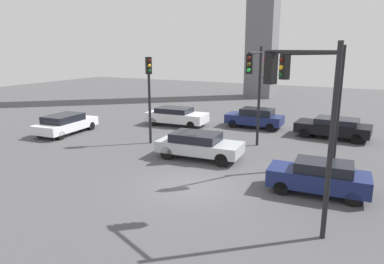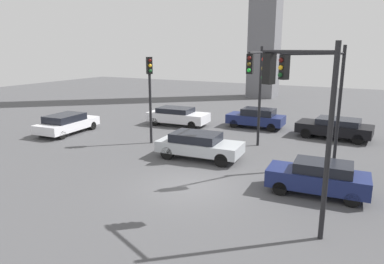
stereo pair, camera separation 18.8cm
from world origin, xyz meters
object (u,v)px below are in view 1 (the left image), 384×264
object	(u,v)px
car_6	(199,145)
car_3	(333,127)
traffic_light_3	(149,84)
traffic_light_1	(315,85)
car_0	(176,116)
traffic_light_2	(255,79)
car_7	(255,118)
traffic_light_0	(301,102)
car_5	(65,123)
car_4	(319,177)

from	to	relation	value
car_6	car_3	bearing A→B (deg)	49.28
traffic_light_3	car_6	world-z (taller)	traffic_light_3
traffic_light_1	car_0	xyz separation A→B (m)	(-10.82, 6.37, -3.43)
traffic_light_2	traffic_light_3	bearing A→B (deg)	-83.04
car_0	car_7	distance (m)	5.94
traffic_light_0	car_3	world-z (taller)	traffic_light_0
car_5	car_3	bearing A→B (deg)	-71.14
car_4	car_5	xyz separation A→B (m)	(-17.09, 2.97, -0.02)
car_4	traffic_light_0	bearing A→B (deg)	79.52
traffic_light_2	car_6	size ratio (longest dim) A/B	1.28
car_3	car_7	size ratio (longest dim) A/B	1.14
traffic_light_3	car_6	bearing A→B (deg)	21.43
traffic_light_1	car_7	size ratio (longest dim) A/B	1.43
traffic_light_1	car_0	bearing A→B (deg)	-87.19
traffic_light_2	car_4	size ratio (longest dim) A/B	1.47
traffic_light_2	car_4	xyz separation A→B (m)	(4.27, -4.78, -3.37)
car_0	car_4	bearing A→B (deg)	-40.79
traffic_light_3	car_5	world-z (taller)	traffic_light_3
traffic_light_0	traffic_light_1	xyz separation A→B (m)	(-0.37, 5.48, 0.01)
car_6	car_4	bearing A→B (deg)	-21.93
traffic_light_1	traffic_light_2	size ratio (longest dim) A/B	1.01
traffic_light_1	car_3	world-z (taller)	traffic_light_1
traffic_light_2	car_5	distance (m)	13.38
traffic_light_1	traffic_light_3	world-z (taller)	traffic_light_1
traffic_light_0	car_3	distance (m)	13.57
traffic_light_3	car_6	distance (m)	5.18
traffic_light_2	car_7	size ratio (longest dim) A/B	1.42
car_0	car_7	world-z (taller)	car_7
traffic_light_0	car_0	xyz separation A→B (m)	(-11.19, 11.85, -3.42)
car_6	car_5	bearing A→B (deg)	171.27
traffic_light_0	car_7	world-z (taller)	traffic_light_0
traffic_light_0	car_6	xyz separation A→B (m)	(-6.02, 5.15, -3.40)
car_0	car_4	xyz separation A→B (m)	(11.57, -8.78, -0.00)
traffic_light_1	car_6	xyz separation A→B (m)	(-5.66, -0.34, -3.42)
traffic_light_3	car_6	xyz separation A→B (m)	(4.03, -1.44, -2.92)
car_7	car_5	bearing A→B (deg)	34.26
traffic_light_0	car_6	world-z (taller)	traffic_light_0
traffic_light_0	car_5	bearing A→B (deg)	3.45
traffic_light_2	traffic_light_0	bearing A→B (deg)	21.73
car_4	car_7	distance (m)	12.30
car_6	car_7	xyz separation A→B (m)	(0.44, 8.67, 0.01)
traffic_light_1	car_6	distance (m)	6.62
traffic_light_3	car_3	world-z (taller)	traffic_light_3
car_3	car_5	distance (m)	18.09
traffic_light_3	car_7	world-z (taller)	traffic_light_3
traffic_light_0	car_7	bearing A→B (deg)	-44.65
traffic_light_2	car_7	bearing A→B (deg)	-168.70
traffic_light_0	traffic_light_3	bearing A→B (deg)	-9.89
car_3	car_5	size ratio (longest dim) A/B	1.02
traffic_light_3	car_0	bearing A→B (deg)	143.23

